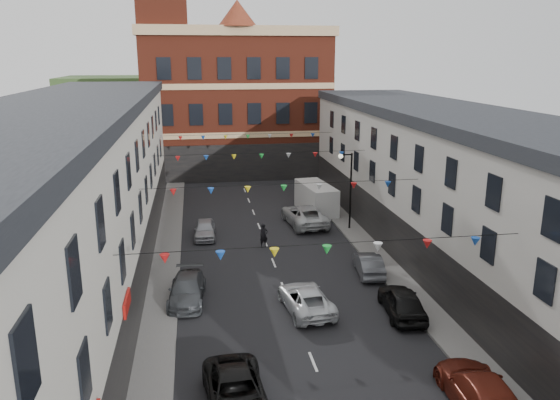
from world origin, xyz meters
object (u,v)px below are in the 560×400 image
car_left_e (205,229)px  car_right_c (481,393)px  car_right_d (402,302)px  car_right_f (304,215)px  car_left_c (236,393)px  moving_car (306,299)px  car_right_e (369,264)px  car_left_d (187,290)px  white_van (316,198)px  street_lamp (348,181)px  pedestrian (264,236)px

car_left_e → car_right_c: bearing=-63.9°
car_right_d → car_right_f: bearing=-77.6°
car_right_d → car_left_c: bearing=40.9°
car_right_f → moving_car: (-2.91, -14.77, -0.15)m
car_left_c → car_right_c: (9.10, -1.58, 0.09)m
car_right_e → moving_car: bearing=48.4°
car_left_d → white_van: white_van is taller
car_left_e → car_right_f: 8.11m
street_lamp → car_right_c: (-1.05, -22.32, -3.13)m
car_right_c → car_right_f: (-1.90, 24.10, 0.04)m
car_left_c → moving_car: 8.86m
street_lamp → car_left_d: (-12.05, -10.87, -3.24)m
car_right_c → car_right_f: size_ratio=0.91×
car_left_d → car_right_f: size_ratio=0.79×
car_left_d → pedestrian: size_ratio=2.69×
car_right_f → pedestrian: bearing=45.1°
car_left_e → car_right_e: car_right_e is taller
street_lamp → car_right_e: bearing=-96.9°
car_right_d → pedestrian: 12.76m
car_right_d → car_right_f: (-1.90, 16.08, 0.06)m
car_left_c → car_right_c: size_ratio=0.93×
car_right_e → car_left_e: bearing=-34.4°
car_right_d → white_van: (-0.19, 19.49, 0.47)m
car_left_c → car_right_e: car_left_c is taller
car_right_e → car_right_f: car_right_f is taller
moving_car → pedestrian: 10.13m
car_right_e → car_right_f: (-1.90, 10.52, 0.16)m
car_left_c → car_left_d: size_ratio=1.07×
car_left_c → moving_car: size_ratio=1.04×
white_van → pedestrian: 9.83m
white_van → car_left_c: bearing=-116.3°
car_left_d → car_left_e: bearing=88.1°
car_left_d → car_right_e: 11.21m
car_left_c → pedestrian: pedestrian is taller
car_right_f → white_van: size_ratio=1.06×
car_left_c → car_left_d: bearing=97.9°
moving_car → white_van: bearing=-110.2°
car_left_c → car_right_f: (7.20, 22.52, 0.13)m
car_right_e → pedestrian: bearing=-38.6°
car_right_e → moving_car: moving_car is taller
car_right_d → car_right_f: 16.20m
street_lamp → car_left_e: (-10.82, -0.17, -3.26)m
car_left_c → car_right_e: (9.10, 12.00, -0.04)m
car_left_c → pedestrian: 18.15m
car_right_e → car_right_d: bearing=96.9°
car_right_d → moving_car: car_right_d is taller
moving_car → white_van: 18.77m
street_lamp → car_right_d: street_lamp is taller
car_left_c → car_right_d: (9.10, 6.44, 0.06)m
white_van → pedestrian: (-5.55, -8.10, -0.37)m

